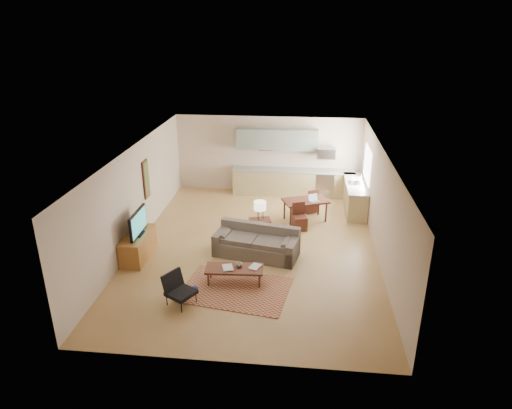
# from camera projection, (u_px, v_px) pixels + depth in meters

# --- Properties ---
(room) EXTENTS (9.00, 9.00, 9.00)m
(room) POSITION_uv_depth(u_px,v_px,m) (255.00, 202.00, 11.92)
(room) COLOR #A57A46
(room) RESTS_ON ground
(kitchen_counter_back) EXTENTS (4.26, 0.64, 0.92)m
(kitchen_counter_back) POSITION_uv_depth(u_px,v_px,m) (293.00, 182.00, 16.02)
(kitchen_counter_back) COLOR tan
(kitchen_counter_back) RESTS_ON ground
(kitchen_counter_right) EXTENTS (0.64, 2.26, 0.92)m
(kitchen_counter_right) POSITION_uv_depth(u_px,v_px,m) (355.00, 197.00, 14.73)
(kitchen_counter_right) COLOR tan
(kitchen_counter_right) RESTS_ON ground
(kitchen_range) EXTENTS (0.62, 0.62, 0.90)m
(kitchen_range) POSITION_uv_depth(u_px,v_px,m) (325.00, 184.00, 15.91)
(kitchen_range) COLOR #A5A8AD
(kitchen_range) RESTS_ON ground
(kitchen_microwave) EXTENTS (0.62, 0.40, 0.35)m
(kitchen_microwave) POSITION_uv_depth(u_px,v_px,m) (326.00, 153.00, 15.52)
(kitchen_microwave) COLOR #A5A8AD
(kitchen_microwave) RESTS_ON room
(upper_cabinets) EXTENTS (2.80, 0.34, 0.70)m
(upper_cabinets) POSITION_uv_depth(u_px,v_px,m) (277.00, 139.00, 15.65)
(upper_cabinets) COLOR gray
(upper_cabinets) RESTS_ON room
(window_right) EXTENTS (0.02, 1.40, 1.05)m
(window_right) POSITION_uv_depth(u_px,v_px,m) (367.00, 165.00, 14.29)
(window_right) COLOR white
(window_right) RESTS_ON room
(wall_art_left) EXTENTS (0.06, 0.42, 1.10)m
(wall_art_left) POSITION_uv_depth(u_px,v_px,m) (146.00, 179.00, 12.98)
(wall_art_left) COLOR olive
(wall_art_left) RESTS_ON room
(triptych) EXTENTS (1.70, 0.04, 0.50)m
(triptych) POSITION_uv_depth(u_px,v_px,m) (266.00, 144.00, 15.89)
(triptych) COLOR beige
(triptych) RESTS_ON room
(rug) EXTENTS (2.63, 2.01, 0.02)m
(rug) POSITION_uv_depth(u_px,v_px,m) (235.00, 289.00, 10.49)
(rug) COLOR maroon
(rug) RESTS_ON floor
(sofa) EXTENTS (2.41, 1.43, 0.79)m
(sofa) POSITION_uv_depth(u_px,v_px,m) (256.00, 242.00, 11.87)
(sofa) COLOR brown
(sofa) RESTS_ON floor
(coffee_table) EXTENTS (1.38, 0.62, 0.41)m
(coffee_table) POSITION_uv_depth(u_px,v_px,m) (235.00, 275.00, 10.70)
(coffee_table) COLOR #492215
(coffee_table) RESTS_ON floor
(book_a) EXTENTS (0.42, 0.45, 0.03)m
(book_a) POSITION_uv_depth(u_px,v_px,m) (223.00, 268.00, 10.58)
(book_a) COLOR maroon
(book_a) RESTS_ON coffee_table
(book_b) EXTENTS (0.45, 0.47, 0.02)m
(book_b) POSITION_uv_depth(u_px,v_px,m) (251.00, 265.00, 10.70)
(book_b) COLOR navy
(book_b) RESTS_ON coffee_table
(vase) EXTENTS (0.19, 0.19, 0.17)m
(vase) POSITION_uv_depth(u_px,v_px,m) (239.00, 264.00, 10.63)
(vase) COLOR black
(vase) RESTS_ON coffee_table
(armchair) EXTENTS (0.85, 0.85, 0.71)m
(armchair) POSITION_uv_depth(u_px,v_px,m) (181.00, 290.00, 9.84)
(armchair) COLOR black
(armchair) RESTS_ON floor
(tv_credenza) EXTENTS (0.54, 1.42, 0.65)m
(tv_credenza) POSITION_uv_depth(u_px,v_px,m) (138.00, 246.00, 11.83)
(tv_credenza) COLOR brown
(tv_credenza) RESTS_ON floor
(tv) EXTENTS (0.11, 1.09, 0.65)m
(tv) POSITION_uv_depth(u_px,v_px,m) (138.00, 223.00, 11.57)
(tv) COLOR black
(tv) RESTS_ON tv_credenza
(console_table) EXTENTS (0.66, 0.51, 0.68)m
(console_table) POSITION_uv_depth(u_px,v_px,m) (260.00, 231.00, 12.64)
(console_table) COLOR #3C1A13
(console_table) RESTS_ON floor
(table_lamp) EXTENTS (0.36, 0.36, 0.54)m
(table_lamp) POSITION_uv_depth(u_px,v_px,m) (260.00, 210.00, 12.41)
(table_lamp) COLOR beige
(table_lamp) RESTS_ON console_table
(dining_table) EXTENTS (1.51, 1.20, 0.67)m
(dining_table) POSITION_uv_depth(u_px,v_px,m) (305.00, 210.00, 14.00)
(dining_table) COLOR #3C1A13
(dining_table) RESTS_ON floor
(dining_chair_near) EXTENTS (0.48, 0.50, 0.80)m
(dining_chair_near) POSITION_uv_depth(u_px,v_px,m) (300.00, 217.00, 13.37)
(dining_chair_near) COLOR #3C1A13
(dining_chair_near) RESTS_ON floor
(dining_chair_far) EXTENTS (0.54, 0.55, 0.81)m
(dining_chair_far) POSITION_uv_depth(u_px,v_px,m) (310.00, 200.00, 14.59)
(dining_chair_far) COLOR #3C1A13
(dining_chair_far) RESTS_ON floor
(laptop) EXTENTS (0.35, 0.32, 0.21)m
(laptop) POSITION_uv_depth(u_px,v_px,m) (314.00, 198.00, 13.73)
(laptop) COLOR #A5A8AD
(laptop) RESTS_ON dining_table
(soap_bottle) EXTENTS (0.11, 0.12, 0.19)m
(soap_bottle) POSITION_uv_depth(u_px,v_px,m) (352.00, 178.00, 14.74)
(soap_bottle) COLOR beige
(soap_bottle) RESTS_ON kitchen_counter_right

